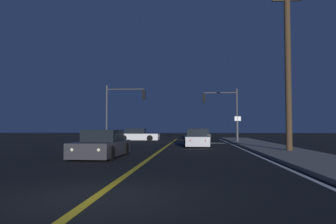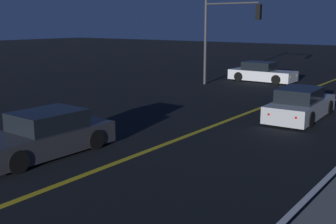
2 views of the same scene
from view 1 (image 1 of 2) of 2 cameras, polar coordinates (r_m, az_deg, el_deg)
ground_plane at (r=7.37m, az=-12.23°, el=-14.03°), size 160.00×160.00×0.00m
sidewalk_right at (r=20.47m, az=18.99°, el=-6.38°), size 3.20×46.19×0.15m
lane_line_center at (r=19.92m, az=-1.60°, el=-6.82°), size 0.20×43.62×0.01m
lane_line_edge_right at (r=20.09m, az=13.85°, el=-6.71°), size 0.16×43.62×0.01m
stop_bar at (r=31.13m, az=5.71°, el=-5.30°), size 5.59×0.50×0.01m
car_following_oncoming_silver at (r=25.68m, az=4.85°, el=-4.58°), size 1.96×4.75×1.34m
car_lead_oncoming_charcoal at (r=16.62m, az=-11.28°, el=-5.62°), size 2.04×4.63×1.34m
car_parked_curb_white at (r=35.97m, az=-5.22°, el=-4.02°), size 4.50×1.93×1.34m
car_mid_block_black at (r=35.98m, az=5.62°, el=-4.02°), size 2.00×4.46×1.34m
car_distant_tail_teal at (r=43.44m, az=4.78°, el=-3.78°), size 1.98×4.24×1.34m
traffic_signal_near_right at (r=33.59m, az=9.55°, el=0.93°), size 3.49×0.28×5.31m
traffic_signal_far_left at (r=32.83m, az=-8.07°, el=1.35°), size 3.90×0.28×5.58m
utility_pole_right at (r=20.53m, az=19.83°, el=8.26°), size 1.97×0.35×10.24m
street_sign_corner at (r=30.86m, az=11.85°, el=-2.18°), size 0.56×0.06×2.50m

